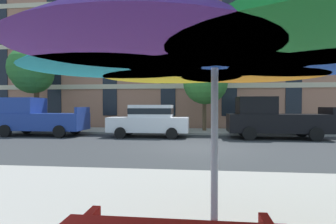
% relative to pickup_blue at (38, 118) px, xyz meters
% --- Properties ---
extents(ground_plane, '(120.00, 120.00, 0.00)m').
position_rel_pickup_blue_xyz_m(ground_plane, '(9.26, -3.70, -1.03)').
color(ground_plane, '#2D3033').
extents(sidewalk_far, '(56.00, 3.60, 0.12)m').
position_rel_pickup_blue_xyz_m(sidewalk_far, '(9.26, 3.10, -0.97)').
color(sidewalk_far, '#9E998E').
rests_on(sidewalk_far, ground).
extents(apartment_building, '(44.60, 12.08, 12.80)m').
position_rel_pickup_blue_xyz_m(apartment_building, '(9.26, 11.29, 5.37)').
color(apartment_building, '#A87056').
rests_on(apartment_building, ground).
extents(pickup_blue, '(5.10, 2.12, 2.20)m').
position_rel_pickup_blue_xyz_m(pickup_blue, '(0.00, 0.00, 0.00)').
color(pickup_blue, navy).
rests_on(pickup_blue, ground).
extents(sedan_white, '(4.40, 1.98, 1.78)m').
position_rel_pickup_blue_xyz_m(sedan_white, '(6.60, -0.00, -0.08)').
color(sedan_white, silver).
rests_on(sedan_white, ground).
extents(pickup_black, '(5.10, 2.12, 2.20)m').
position_rel_pickup_blue_xyz_m(pickup_black, '(13.16, 0.00, 0.00)').
color(pickup_black, black).
rests_on(pickup_black, ground).
extents(street_tree_left, '(2.95, 3.12, 5.78)m').
position_rel_pickup_blue_xyz_m(street_tree_left, '(-2.07, 2.63, 3.11)').
color(street_tree_left, '#4C3823').
rests_on(street_tree_left, ground).
extents(street_tree_middle, '(2.89, 2.89, 4.72)m').
position_rel_pickup_blue_xyz_m(street_tree_middle, '(9.76, 2.88, 2.28)').
color(street_tree_middle, brown).
rests_on(street_tree_middle, ground).
extents(patio_umbrella, '(3.24, 3.01, 2.56)m').
position_rel_pickup_blue_xyz_m(patio_umbrella, '(9.45, -12.70, 1.23)').
color(patio_umbrella, silver).
rests_on(patio_umbrella, ground).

